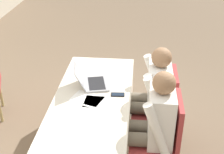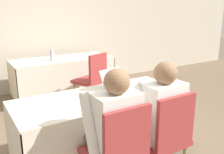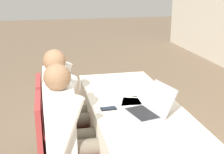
{
  "view_description": "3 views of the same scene",
  "coord_description": "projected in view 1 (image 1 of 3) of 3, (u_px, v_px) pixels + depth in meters",
  "views": [
    {
      "loc": [
        -2.51,
        -0.44,
        2.39
      ],
      "look_at": [
        0.0,
        -0.2,
        0.98
      ],
      "focal_mm": 50.0,
      "sensor_mm": 36.0,
      "label": 1
    },
    {
      "loc": [
        -1.21,
        -2.13,
        1.59
      ],
      "look_at": [
        0.0,
        -0.2,
        0.98
      ],
      "focal_mm": 40.0,
      "sensor_mm": 36.0,
      "label": 2
    },
    {
      "loc": [
        2.42,
        -0.72,
        1.76
      ],
      "look_at": [
        0.0,
        -0.2,
        0.98
      ],
      "focal_mm": 50.0,
      "sensor_mm": 36.0,
      "label": 3
    }
  ],
  "objects": [
    {
      "name": "person_white_shirt",
      "position": [
        151.0,
        93.0,
        3.21
      ],
      "size": [
        0.5,
        0.52,
        1.18
      ],
      "rotation": [
        0.0,
        0.0,
        3.14
      ],
      "color": "#665B4C",
      "rests_on": "ground_plane"
    },
    {
      "name": "paper_left_edge",
      "position": [
        83.0,
        113.0,
        2.81
      ],
      "size": [
        0.31,
        0.35,
        0.0
      ],
      "rotation": [
        0.0,
        0.0,
        -0.38
      ],
      "color": "white",
      "rests_on": "conference_table_near"
    },
    {
      "name": "laptop",
      "position": [
        92.0,
        82.0,
        3.22
      ],
      "size": [
        0.38,
        0.41,
        0.23
      ],
      "rotation": [
        0.0,
        0.0,
        0.23
      ],
      "color": "#99999E",
      "rests_on": "conference_table_near"
    },
    {
      "name": "person_checkered_shirt",
      "position": [
        152.0,
        122.0,
        2.79
      ],
      "size": [
        0.5,
        0.52,
        1.18
      ],
      "rotation": [
        0.0,
        0.0,
        3.14
      ],
      "color": "#665B4C",
      "rests_on": "ground_plane"
    },
    {
      "name": "paper_centre_table",
      "position": [
        87.0,
        98.0,
        3.03
      ],
      "size": [
        0.3,
        0.35,
        0.0
      ],
      "rotation": [
        0.0,
        0.0,
        -0.34
      ],
      "color": "white",
      "rests_on": "conference_table_near"
    },
    {
      "name": "ground_plane",
      "position": [
        94.0,
        154.0,
        3.38
      ],
      "size": [
        24.0,
        24.0,
        0.0
      ],
      "primitive_type": "plane",
      "color": "brown"
    },
    {
      "name": "chair_near_right",
      "position": [
        160.0,
        106.0,
        3.28
      ],
      "size": [
        0.44,
        0.44,
        0.92
      ],
      "rotation": [
        0.0,
        0.0,
        3.14
      ],
      "color": "tan",
      "rests_on": "ground_plane"
    },
    {
      "name": "cell_phone",
      "position": [
        118.0,
        95.0,
        3.08
      ],
      "size": [
        0.08,
        0.14,
        0.01
      ],
      "rotation": [
        0.0,
        0.0,
        0.06
      ],
      "color": "black",
      "rests_on": "conference_table_near"
    },
    {
      "name": "conference_table_near",
      "position": [
        92.0,
        113.0,
        3.11
      ],
      "size": [
        1.81,
        0.75,
        0.73
      ],
      "color": "beige",
      "rests_on": "ground_plane"
    },
    {
      "name": "paper_beside_laptop",
      "position": [
        100.0,
        102.0,
        2.97
      ],
      "size": [
        0.22,
        0.31,
        0.0
      ],
      "rotation": [
        0.0,
        0.0,
        -0.05
      ],
      "color": "white",
      "rests_on": "conference_table_near"
    },
    {
      "name": "chair_near_left",
      "position": [
        162.0,
        136.0,
        2.86
      ],
      "size": [
        0.44,
        0.44,
        0.92
      ],
      "rotation": [
        0.0,
        0.0,
        3.14
      ],
      "color": "tan",
      "rests_on": "ground_plane"
    }
  ]
}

